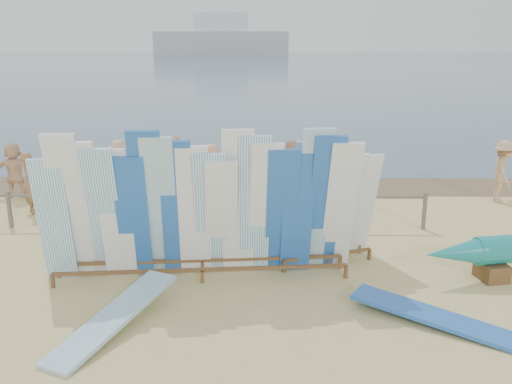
{
  "coord_description": "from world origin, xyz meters",
  "views": [
    {
      "loc": [
        2.13,
        -9.41,
        4.34
      ],
      "look_at": [
        1.98,
        2.13,
        1.16
      ],
      "focal_mm": 38.0,
      "sensor_mm": 36.0,
      "label": 1
    }
  ],
  "objects_px": {
    "beach_chair_right": "(192,204)",
    "beachgoer_6": "(213,173)",
    "beachgoer_8": "(342,180)",
    "side_surfboard_rack": "(324,208)",
    "flat_board_b": "(115,329)",
    "beachgoer_3": "(119,167)",
    "beachgoer_5": "(175,165)",
    "flat_board_d": "(434,324)",
    "stroller": "(275,200)",
    "beach_chair_left": "(226,206)",
    "beachgoer_1": "(30,183)",
    "beachgoer_extra_0": "(503,172)",
    "main_surfboard_rack": "(201,212)",
    "beachgoer_4": "(196,175)",
    "vendor_table": "(286,249)",
    "beachgoer_11": "(15,170)",
    "beachgoer_2": "(106,181)",
    "beachgoer_7": "(291,171)"
  },
  "relations": [
    {
      "from": "beachgoer_5",
      "to": "beachgoer_6",
      "type": "xyz_separation_m",
      "value": [
        1.18,
        -0.7,
        -0.06
      ]
    },
    {
      "from": "beachgoer_8",
      "to": "vendor_table",
      "type": "bearing_deg",
      "value": 81.16
    },
    {
      "from": "side_surfboard_rack",
      "to": "vendor_table",
      "type": "bearing_deg",
      "value": 168.69
    },
    {
      "from": "stroller",
      "to": "beachgoer_2",
      "type": "bearing_deg",
      "value": 172.35
    },
    {
      "from": "flat_board_d",
      "to": "beachgoer_8",
      "type": "relative_size",
      "value": 1.69
    },
    {
      "from": "side_surfboard_rack",
      "to": "flat_board_b",
      "type": "distance_m",
      "value": 4.63
    },
    {
      "from": "flat_board_b",
      "to": "beachgoer_6",
      "type": "distance_m",
      "value": 7.3
    },
    {
      "from": "beachgoer_3",
      "to": "beachgoer_5",
      "type": "distance_m",
      "value": 1.65
    },
    {
      "from": "beachgoer_7",
      "to": "beachgoer_5",
      "type": "relative_size",
      "value": 1.0
    },
    {
      "from": "beachgoer_6",
      "to": "beachgoer_5",
      "type": "bearing_deg",
      "value": -101.32
    },
    {
      "from": "beachgoer_11",
      "to": "beachgoer_extra_0",
      "type": "relative_size",
      "value": 0.92
    },
    {
      "from": "beachgoer_extra_0",
      "to": "beachgoer_5",
      "type": "bearing_deg",
      "value": 95.04
    },
    {
      "from": "beachgoer_11",
      "to": "beachgoer_1",
      "type": "height_order",
      "value": "beachgoer_1"
    },
    {
      "from": "side_surfboard_rack",
      "to": "flat_board_b",
      "type": "xyz_separation_m",
      "value": [
        -3.55,
        -2.73,
        -1.17
      ]
    },
    {
      "from": "flat_board_d",
      "to": "stroller",
      "type": "relative_size",
      "value": 2.45
    },
    {
      "from": "beachgoer_4",
      "to": "beachgoer_8",
      "type": "distance_m",
      "value": 4.03
    },
    {
      "from": "flat_board_b",
      "to": "beach_chair_right",
      "type": "bearing_deg",
      "value": 109.94
    },
    {
      "from": "flat_board_d",
      "to": "beachgoer_extra_0",
      "type": "height_order",
      "value": "beachgoer_extra_0"
    },
    {
      "from": "main_surfboard_rack",
      "to": "beachgoer_8",
      "type": "bearing_deg",
      "value": 48.98
    },
    {
      "from": "side_surfboard_rack",
      "to": "beachgoer_3",
      "type": "distance_m",
      "value": 7.55
    },
    {
      "from": "flat_board_d",
      "to": "beachgoer_2",
      "type": "distance_m",
      "value": 9.08
    },
    {
      "from": "beach_chair_right",
      "to": "beachgoer_6",
      "type": "bearing_deg",
      "value": 61.04
    },
    {
      "from": "flat_board_b",
      "to": "beachgoer_2",
      "type": "relative_size",
      "value": 1.62
    },
    {
      "from": "side_surfboard_rack",
      "to": "beach_chair_left",
      "type": "height_order",
      "value": "side_surfboard_rack"
    },
    {
      "from": "stroller",
      "to": "beachgoer_4",
      "type": "xyz_separation_m",
      "value": [
        -2.17,
        1.25,
        0.34
      ]
    },
    {
      "from": "beachgoer_8",
      "to": "beach_chair_right",
      "type": "bearing_deg",
      "value": 23.0
    },
    {
      "from": "vendor_table",
      "to": "beachgoer_2",
      "type": "distance_m",
      "value": 5.79
    },
    {
      "from": "beach_chair_right",
      "to": "beachgoer_11",
      "type": "height_order",
      "value": "beachgoer_11"
    },
    {
      "from": "stroller",
      "to": "beachgoer_6",
      "type": "height_order",
      "value": "beachgoer_6"
    },
    {
      "from": "vendor_table",
      "to": "beachgoer_1",
      "type": "height_order",
      "value": "beachgoer_1"
    },
    {
      "from": "beachgoer_11",
      "to": "beachgoer_4",
      "type": "relative_size",
      "value": 1.03
    },
    {
      "from": "beachgoer_7",
      "to": "beachgoer_extra_0",
      "type": "relative_size",
      "value": 1.01
    },
    {
      "from": "beachgoer_5",
      "to": "beachgoer_8",
      "type": "bearing_deg",
      "value": 172.44
    },
    {
      "from": "flat_board_d",
      "to": "beachgoer_6",
      "type": "bearing_deg",
      "value": 63.53
    },
    {
      "from": "beachgoer_11",
      "to": "beachgoer_5",
      "type": "height_order",
      "value": "beachgoer_5"
    },
    {
      "from": "beachgoer_extra_0",
      "to": "flat_board_d",
      "type": "bearing_deg",
      "value": 160.03
    },
    {
      "from": "beach_chair_right",
      "to": "beachgoer_1",
      "type": "distance_m",
      "value": 4.25
    },
    {
      "from": "main_surfboard_rack",
      "to": "flat_board_d",
      "type": "relative_size",
      "value": 2.19
    },
    {
      "from": "beach_chair_left",
      "to": "vendor_table",
      "type": "bearing_deg",
      "value": -42.85
    },
    {
      "from": "main_surfboard_rack",
      "to": "beachgoer_7",
      "type": "bearing_deg",
      "value": 64.7
    },
    {
      "from": "beachgoer_1",
      "to": "beachgoer_3",
      "type": "relative_size",
      "value": 1.02
    },
    {
      "from": "side_surfboard_rack",
      "to": "beachgoer_extra_0",
      "type": "height_order",
      "value": "side_surfboard_rack"
    },
    {
      "from": "main_surfboard_rack",
      "to": "beachgoer_extra_0",
      "type": "height_order",
      "value": "main_surfboard_rack"
    },
    {
      "from": "beachgoer_7",
      "to": "beachgoer_11",
      "type": "bearing_deg",
      "value": 18.21
    },
    {
      "from": "beachgoer_6",
      "to": "beach_chair_left",
      "type": "bearing_deg",
      "value": 38.69
    },
    {
      "from": "beachgoer_1",
      "to": "beachgoer_extra_0",
      "type": "relative_size",
      "value": 0.94
    },
    {
      "from": "side_surfboard_rack",
      "to": "beachgoer_11",
      "type": "distance_m",
      "value": 9.66
    },
    {
      "from": "flat_board_d",
      "to": "beachgoer_1",
      "type": "distance_m",
      "value": 10.56
    },
    {
      "from": "beachgoer_1",
      "to": "beachgoer_8",
      "type": "xyz_separation_m",
      "value": [
        8.2,
        0.51,
        -0.02
      ]
    },
    {
      "from": "beach_chair_left",
      "to": "beach_chair_right",
      "type": "bearing_deg",
      "value": -155.46
    }
  ]
}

